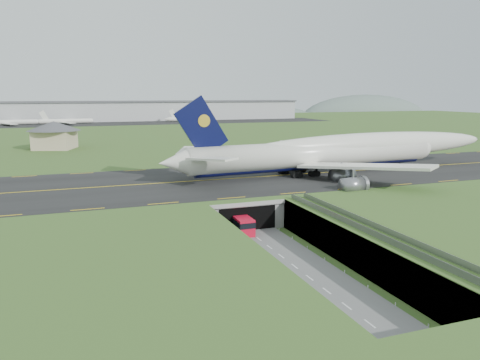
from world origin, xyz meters
name	(u,v)px	position (x,y,z in m)	size (l,w,h in m)	color
ground	(263,243)	(0.00, 0.00, 0.00)	(900.00, 900.00, 0.00)	#466227
airfield_deck	(263,228)	(0.00, 0.00, 3.00)	(800.00, 800.00, 6.00)	gray
trench_road	(280,256)	(0.00, -7.50, 0.10)	(12.00, 75.00, 0.20)	slate
taxiway	(212,180)	(0.00, 33.00, 6.09)	(800.00, 44.00, 0.18)	black
tunnel_portal	(233,206)	(0.00, 16.71, 3.33)	(17.00, 22.30, 6.00)	gray
guideway	(378,239)	(11.00, -19.11, 5.32)	(3.00, 53.00, 7.05)	#A8A8A3
jumbo_jet	(340,151)	(36.12, 32.84, 11.77)	(102.76, 64.44, 21.37)	silver
shuttle_tram	(241,224)	(-1.61, 7.45, 1.85)	(3.36, 8.41, 3.39)	red
service_building	(54,133)	(-38.07, 117.08, 12.37)	(24.88, 24.88, 10.75)	#C8B390
cargo_terminal	(113,111)	(-0.16, 299.41, 13.96)	(320.00, 67.00, 15.60)	#B2B2B2
distant_hills	(165,123)	(64.38, 430.00, -4.00)	(700.00, 91.00, 60.00)	slate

